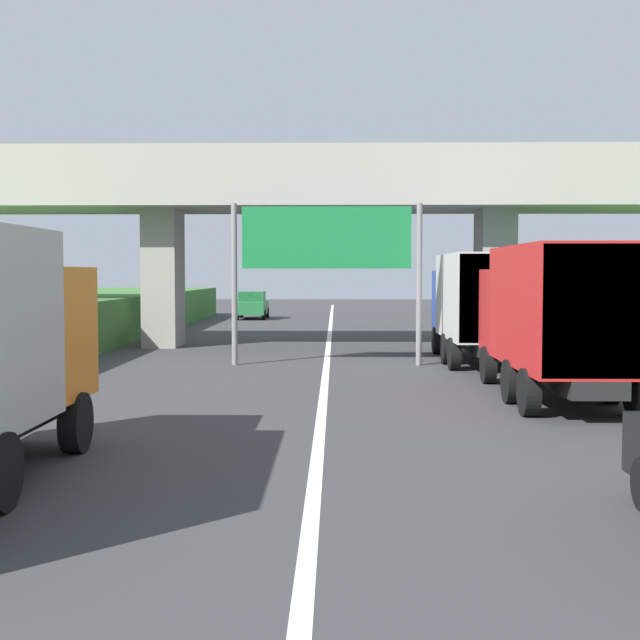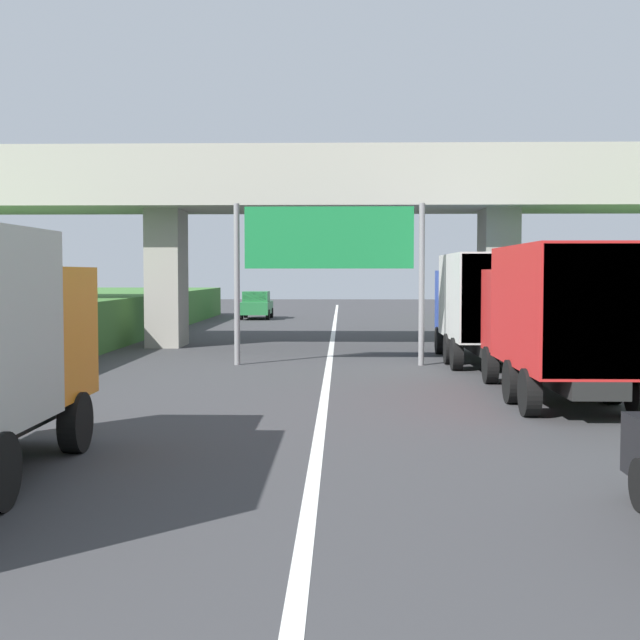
# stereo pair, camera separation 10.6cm
# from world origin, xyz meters

# --- Properties ---
(lane_centre_stripe) EXTENTS (0.20, 103.17, 0.01)m
(lane_centre_stripe) POSITION_xyz_m (0.00, 31.59, 0.00)
(lane_centre_stripe) COLOR white
(lane_centre_stripe) RESTS_ON ground
(overpass_bridge) EXTENTS (40.00, 4.80, 7.49)m
(overpass_bridge) POSITION_xyz_m (0.00, 39.48, 5.61)
(overpass_bridge) COLOR #9E998E
(overpass_bridge) RESTS_ON ground
(overhead_highway_sign) EXTENTS (5.88, 0.18, 4.99)m
(overhead_highway_sign) POSITION_xyz_m (0.00, 32.73, 3.64)
(overhead_highway_sign) COLOR slate
(overhead_highway_sign) RESTS_ON ground
(truck_red) EXTENTS (2.44, 7.30, 3.44)m
(truck_red) POSITION_xyz_m (5.19, 25.56, 1.93)
(truck_red) COLOR black
(truck_red) RESTS_ON ground
(truck_blue) EXTENTS (2.44, 7.30, 3.44)m
(truck_blue) POSITION_xyz_m (4.83, 33.65, 1.93)
(truck_blue) COLOR black
(truck_blue) RESTS_ON ground
(car_green) EXTENTS (1.86, 4.10, 1.72)m
(car_green) POSITION_xyz_m (-4.93, 59.58, 0.86)
(car_green) COLOR #236B38
(car_green) RESTS_ON ground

